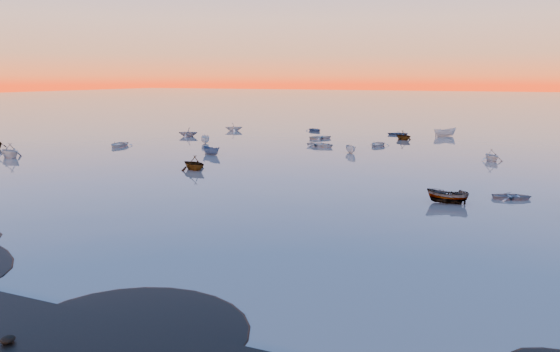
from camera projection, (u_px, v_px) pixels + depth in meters
The scene contains 4 objects.
ground at pixel (424, 126), 118.56m from camera, with size 600.00×600.00×0.00m, color slate.
mud_lobes at pixel (88, 290), 27.85m from camera, with size 140.00×6.00×0.07m, color black, non-canonical shape.
moored_fleet at pixel (367, 154), 76.35m from camera, with size 124.00×58.00×1.20m, color silver, non-canonical shape.
boat_near_left at pixel (119, 147), 84.68m from camera, with size 4.55×1.89×1.14m, color silver.
Camera 1 is at (19.72, -21.04, 10.78)m, focal length 35.00 mm.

